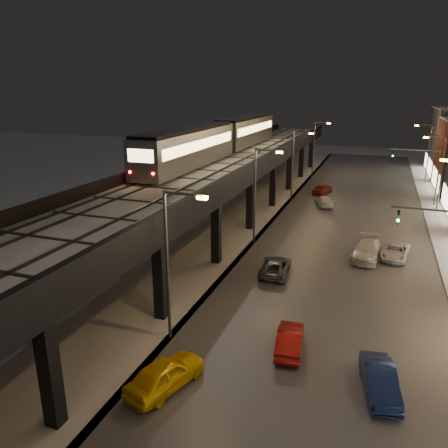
% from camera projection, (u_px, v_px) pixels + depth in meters
% --- Properties ---
extents(road_surface, '(17.00, 120.00, 0.06)m').
position_uv_depth(road_surface, '(345.00, 239.00, 43.11)').
color(road_surface, '#46474D').
rests_on(road_surface, ground).
extents(under_viaduct_pavement, '(11.00, 120.00, 0.06)m').
position_uv_depth(under_viaduct_pavement, '(217.00, 225.00, 47.46)').
color(under_viaduct_pavement, '#9FA1A8').
rests_on(under_viaduct_pavement, ground).
extents(elevated_viaduct, '(9.00, 100.00, 6.30)m').
position_uv_depth(elevated_viaduct, '(206.00, 180.00, 42.97)').
color(elevated_viaduct, black).
rests_on(elevated_viaduct, ground).
extents(viaduct_trackbed, '(8.40, 100.00, 0.32)m').
position_uv_depth(viaduct_trackbed, '(206.00, 172.00, 42.86)').
color(viaduct_trackbed, '#B2B7C1').
rests_on(viaduct_trackbed, elevated_viaduct).
extents(viaduct_parapet_streetside, '(0.30, 100.00, 1.10)m').
position_uv_depth(viaduct_parapet_streetside, '(248.00, 170.00, 41.34)').
color(viaduct_parapet_streetside, black).
rests_on(viaduct_parapet_streetside, elevated_viaduct).
extents(viaduct_parapet_far, '(0.30, 100.00, 1.10)m').
position_uv_depth(viaduct_parapet_far, '(166.00, 165.00, 44.15)').
color(viaduct_parapet_far, black).
rests_on(viaduct_parapet_far, elevated_viaduct).
extents(streetlight_left_1, '(2.57, 0.28, 9.00)m').
position_uv_depth(streetlight_left_1, '(171.00, 257.00, 24.35)').
color(streetlight_left_1, '#38383A').
rests_on(streetlight_left_1, ground).
extents(streetlight_left_2, '(2.57, 0.28, 9.00)m').
position_uv_depth(streetlight_left_2, '(258.00, 190.00, 40.53)').
color(streetlight_left_2, '#38383A').
rests_on(streetlight_left_2, ground).
extents(streetlight_left_3, '(2.57, 0.28, 9.00)m').
position_uv_depth(streetlight_left_3, '(295.00, 161.00, 56.70)').
color(streetlight_left_3, '#38383A').
rests_on(streetlight_left_3, ground).
extents(streetlight_right_3, '(2.56, 0.28, 9.00)m').
position_uv_depth(streetlight_right_3, '(440.00, 169.00, 51.17)').
color(streetlight_right_3, '#38383A').
rests_on(streetlight_right_3, ground).
extents(streetlight_left_4, '(2.57, 0.28, 9.00)m').
position_uv_depth(streetlight_left_4, '(315.00, 145.00, 72.88)').
color(streetlight_left_4, '#38383A').
rests_on(streetlight_left_4, ground).
extents(streetlight_right_4, '(2.56, 0.28, 9.00)m').
position_uv_depth(streetlight_right_4, '(427.00, 149.00, 67.35)').
color(streetlight_right_4, '#38383A').
rests_on(streetlight_right_4, ground).
extents(traffic_light_rig_b, '(6.10, 0.34, 7.00)m').
position_uv_depth(traffic_light_rig_b, '(429.00, 170.00, 54.37)').
color(traffic_light_rig_b, '#38383A').
rests_on(traffic_light_rig_b, ground).
extents(subway_train, '(3.21, 39.23, 3.84)m').
position_uv_depth(subway_train, '(222.00, 137.00, 53.38)').
color(subway_train, gray).
rests_on(subway_train, viaduct_trackbed).
extents(car_taxi, '(3.04, 4.79, 1.52)m').
position_uv_depth(car_taxi, '(165.00, 375.00, 21.43)').
color(car_taxi, '#E9B90A').
rests_on(car_taxi, ground).
extents(car_near_white, '(1.86, 4.12, 1.31)m').
position_uv_depth(car_near_white, '(290.00, 340.00, 24.56)').
color(car_near_white, maroon).
rests_on(car_near_white, ground).
extents(car_mid_silver, '(2.52, 4.77, 1.28)m').
position_uv_depth(car_mid_silver, '(275.00, 267.00, 34.66)').
color(car_mid_silver, '#3E3F41').
rests_on(car_mid_silver, ground).
extents(car_mid_dark, '(3.07, 4.73, 1.27)m').
position_uv_depth(car_mid_dark, '(324.00, 201.00, 54.88)').
color(car_mid_dark, silver).
rests_on(car_mid_dark, ground).
extents(car_far_white, '(2.59, 4.44, 1.42)m').
position_uv_depth(car_far_white, '(322.00, 189.00, 61.26)').
color(car_far_white, '#681309').
rests_on(car_far_white, ground).
extents(car_onc_silver, '(2.21, 4.32, 1.36)m').
position_uv_depth(car_onc_silver, '(380.00, 381.00, 21.07)').
color(car_onc_silver, '#131F4E').
rests_on(car_onc_silver, ground).
extents(car_onc_dark, '(2.71, 4.66, 1.22)m').
position_uv_depth(car_onc_dark, '(395.00, 252.00, 37.91)').
color(car_onc_dark, silver).
rests_on(car_onc_dark, ground).
extents(car_onc_white, '(2.56, 5.46, 1.54)m').
position_uv_depth(car_onc_white, '(366.00, 250.00, 37.86)').
color(car_onc_white, silver).
rests_on(car_onc_white, ground).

